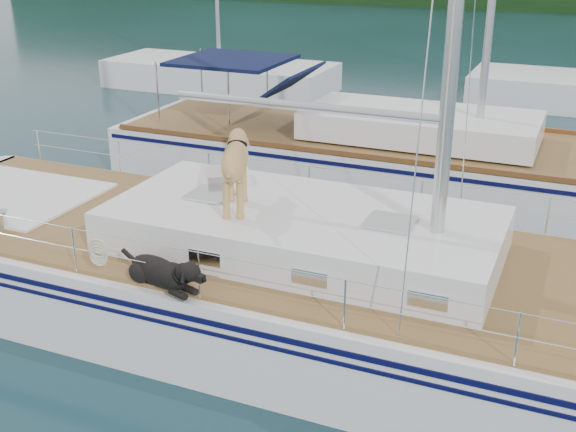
% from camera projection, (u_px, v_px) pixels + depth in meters
% --- Properties ---
extents(ground, '(120.00, 120.00, 0.00)m').
position_uv_depth(ground, '(251.00, 317.00, 10.57)').
color(ground, black).
rests_on(ground, ground).
extents(shore_bank, '(92.00, 1.00, 1.20)m').
position_uv_depth(shore_bank, '(543.00, 0.00, 49.75)').
color(shore_bank, '#595147').
rests_on(shore_bank, ground).
extents(main_sailboat, '(12.00, 3.95, 14.01)m').
position_uv_depth(main_sailboat, '(256.00, 277.00, 10.28)').
color(main_sailboat, white).
rests_on(main_sailboat, ground).
extents(neighbor_sailboat, '(11.00, 3.50, 13.30)m').
position_uv_depth(neighbor_sailboat, '(369.00, 156.00, 15.82)').
color(neighbor_sailboat, white).
rests_on(neighbor_sailboat, ground).
extents(bg_boat_west, '(8.00, 3.00, 11.65)m').
position_uv_depth(bg_boat_west, '(220.00, 76.00, 25.26)').
color(bg_boat_west, white).
rests_on(bg_boat_west, ground).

